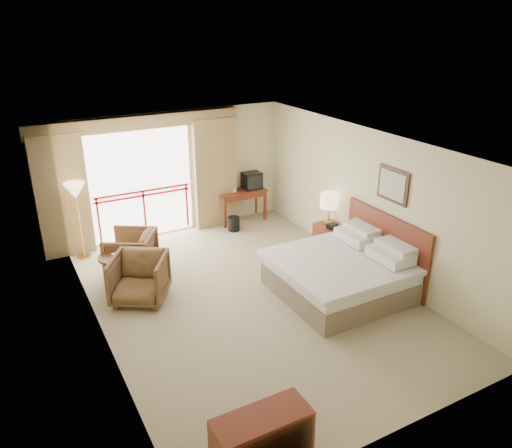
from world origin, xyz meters
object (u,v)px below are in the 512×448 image
desk (240,196)px  wastebasket (234,224)px  nightstand (329,239)px  armchair_near (142,299)px  table_lamp (329,201)px  bed (342,273)px  armchair_far (133,271)px  tv (252,181)px  floor_lamp (75,194)px  dresser (262,442)px  side_table (115,266)px

desk → wastebasket: 0.81m
nightstand → armchair_near: (-3.92, 0.07, -0.32)m
table_lamp → bed: bearing=-116.9°
wastebasket → bed: bearing=-82.5°
table_lamp → armchair_far: table_lamp is taller
tv → armchair_far: size_ratio=0.49×
desk → tv: 0.47m
armchair_near → floor_lamp: (-0.54, 2.18, 1.36)m
desk → tv: tv is taller
armchair_far → floor_lamp: floor_lamp is taller
nightstand → wastebasket: bearing=118.9°
tv → armchair_near: bearing=-129.5°
bed → tv: bearing=85.8°
bed → tv: tv is taller
wastebasket → tv: bearing=33.5°
nightstand → dresser: dresser is taller
floor_lamp → tv: bearing=3.5°
nightstand → floor_lamp: floor_lamp is taller
tv → bed: bearing=-78.6°
tv → desk: bearing=-175.2°
table_lamp → dresser: 5.57m
nightstand → desk: desk is taller
table_lamp → floor_lamp: floor_lamp is taller
tv → armchair_near: size_ratio=0.47×
tv → armchair_near: (-3.47, -2.43, -0.95)m
table_lamp → dresser: bearing=-133.2°
desk → armchair_near: (-3.17, -2.49, -0.59)m
tv → wastebasket: 1.17m
nightstand → table_lamp: table_lamp is taller
side_table → dresser: 4.71m
table_lamp → armchair_far: (-3.76, 1.14, -1.14)m
nightstand → wastebasket: 2.33m
bed → floor_lamp: (-3.73, 3.63, 0.99)m
table_lamp → floor_lamp: 4.98m
desk → wastebasket: desk is taller
bed → tv: size_ratio=4.93×
bed → desk: (-0.02, 3.94, 0.21)m
tv → floor_lamp: floor_lamp is taller
table_lamp → tv: 2.49m
tv → side_table: bearing=-139.0°
tv → armchair_near: tv is taller
desk → side_table: (-3.43, -1.83, -0.17)m
table_lamp → wastebasket: size_ratio=1.95×
floor_lamp → nightstand: bearing=-26.8°
nightstand → armchair_near: nightstand is taller
floor_lamp → dresser: bearing=-83.7°
wastebasket → side_table: side_table is taller
floor_lamp → table_lamp: bearing=-26.3°
tv → side_table: tv is taller
armchair_near → floor_lamp: size_ratio=0.57×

